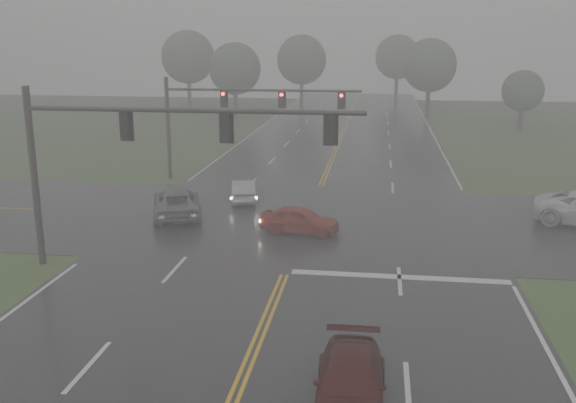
# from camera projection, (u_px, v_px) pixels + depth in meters

# --- Properties ---
(main_road) EXTENTS (18.00, 160.00, 0.02)m
(main_road) POSITION_uv_depth(u_px,v_px,m) (302.00, 231.00, 31.14)
(main_road) COLOR black
(main_road) RESTS_ON ground
(cross_street) EXTENTS (120.00, 14.00, 0.02)m
(cross_street) POSITION_uv_depth(u_px,v_px,m) (307.00, 220.00, 33.06)
(cross_street) COLOR black
(cross_street) RESTS_ON ground
(stop_bar) EXTENTS (8.50, 0.50, 0.01)m
(stop_bar) POSITION_uv_depth(u_px,v_px,m) (399.00, 278.00, 25.15)
(stop_bar) COLOR silver
(stop_bar) RESTS_ON ground
(sedan_red) EXTENTS (3.98, 2.12, 1.29)m
(sedan_red) POSITION_uv_depth(u_px,v_px,m) (300.00, 233.00, 30.90)
(sedan_red) COLOR maroon
(sedan_red) RESTS_ON ground
(sedan_silver) EXTENTS (2.12, 3.96, 1.24)m
(sedan_silver) POSITION_uv_depth(u_px,v_px,m) (243.00, 201.00, 36.95)
(sedan_silver) COLOR #93969A
(sedan_silver) RESTS_ON ground
(car_grey) EXTENTS (3.88, 5.63, 1.43)m
(car_grey) POSITION_uv_depth(u_px,v_px,m) (177.00, 216.00, 33.82)
(car_grey) COLOR #525459
(car_grey) RESTS_ON ground
(signal_gantry_near) EXTENTS (13.40, 0.32, 7.32)m
(signal_gantry_near) POSITION_uv_depth(u_px,v_px,m) (130.00, 143.00, 24.93)
(signal_gantry_near) COLOR black
(signal_gantry_near) RESTS_ON ground
(signal_gantry_far) EXTENTS (12.73, 0.34, 6.70)m
(signal_gantry_far) POSITION_uv_depth(u_px,v_px,m) (227.00, 108.00, 41.25)
(signal_gantry_far) COLOR black
(signal_gantry_far) RESTS_ON ground
(tree_nw_a) EXTENTS (5.91, 5.91, 8.68)m
(tree_nw_a) POSITION_uv_depth(u_px,v_px,m) (235.00, 69.00, 72.92)
(tree_nw_a) COLOR #2E231E
(tree_nw_a) RESTS_ON ground
(tree_ne_a) EXTENTS (6.22, 6.22, 9.14)m
(tree_ne_a) POSITION_uv_depth(u_px,v_px,m) (430.00, 65.00, 74.69)
(tree_ne_a) COLOR #2E231E
(tree_ne_a) RESTS_ON ground
(tree_n_mid) EXTENTS (6.53, 6.53, 9.59)m
(tree_n_mid) POSITION_uv_depth(u_px,v_px,m) (302.00, 60.00, 84.71)
(tree_n_mid) COLOR #2E231E
(tree_n_mid) RESTS_ON ground
(tree_e_near) EXTENTS (4.13, 4.13, 6.06)m
(tree_e_near) POSITION_uv_depth(u_px,v_px,m) (523.00, 91.00, 64.09)
(tree_e_near) COLOR #2E231E
(tree_e_near) RESTS_ON ground
(tree_nw_b) EXTENTS (6.92, 6.92, 10.17)m
(tree_nw_b) POSITION_uv_depth(u_px,v_px,m) (188.00, 57.00, 83.70)
(tree_nw_b) COLOR #2E231E
(tree_nw_b) RESTS_ON ground
(tree_n_far) EXTENTS (6.59, 6.59, 9.68)m
(tree_n_far) POSITION_uv_depth(u_px,v_px,m) (397.00, 57.00, 95.29)
(tree_n_far) COLOR #2E231E
(tree_n_far) RESTS_ON ground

